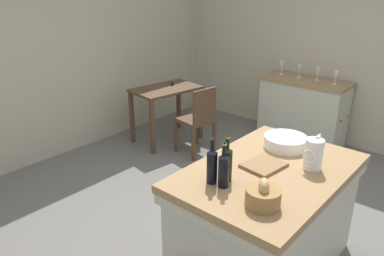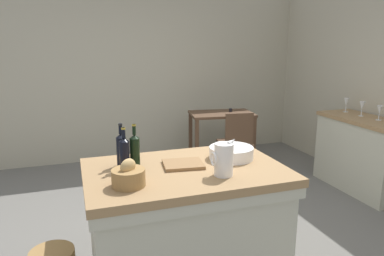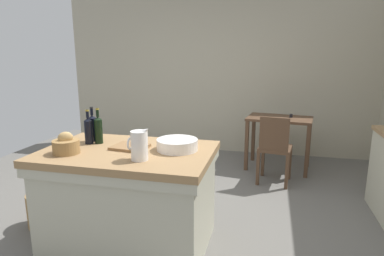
{
  "view_description": "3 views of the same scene",
  "coord_description": "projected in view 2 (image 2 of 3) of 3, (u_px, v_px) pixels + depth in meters",
  "views": [
    {
      "loc": [
        -2.44,
        -1.68,
        2.14
      ],
      "look_at": [
        -0.03,
        0.42,
        0.86
      ],
      "focal_mm": 34.85,
      "sensor_mm": 36.0,
      "label": 1
    },
    {
      "loc": [
        -1.02,
        -2.91,
        1.76
      ],
      "look_at": [
        0.13,
        0.5,
        0.91
      ],
      "focal_mm": 33.71,
      "sensor_mm": 36.0,
      "label": 2
    },
    {
      "loc": [
        0.88,
        -3.02,
        1.67
      ],
      "look_at": [
        0.07,
        0.38,
        0.88
      ],
      "focal_mm": 30.91,
      "sensor_mm": 36.0,
      "label": 3
    }
  ],
  "objects": [
    {
      "name": "ground_plane",
      "position": [
        196.0,
        234.0,
        3.4
      ],
      "size": [
        6.76,
        6.76,
        0.0
      ],
      "primitive_type": "plane",
      "color": "#66635E"
    },
    {
      "name": "wall_back",
      "position": [
        140.0,
        73.0,
        5.5
      ],
      "size": [
        5.32,
        0.12,
        2.6
      ],
      "primitive_type": "cube",
      "color": "#B2AA93",
      "rests_on": "ground"
    },
    {
      "name": "island_table",
      "position": [
        185.0,
        218.0,
        2.71
      ],
      "size": [
        1.44,
        0.95,
        0.87
      ],
      "color": "#99754C",
      "rests_on": "ground"
    },
    {
      "name": "side_cabinet",
      "position": [
        362.0,
        154.0,
        4.35
      ],
      "size": [
        0.52,
        1.17,
        0.89
      ],
      "color": "#99754C",
      "rests_on": "ground"
    },
    {
      "name": "writing_desk",
      "position": [
        221.0,
        121.0,
        5.25
      ],
      "size": [
        0.97,
        0.68,
        0.82
      ],
      "color": "#513826",
      "rests_on": "ground"
    },
    {
      "name": "wooden_chair",
      "position": [
        236.0,
        142.0,
        4.69
      ],
      "size": [
        0.45,
        0.45,
        0.91
      ],
      "color": "#513826",
      "rests_on": "ground"
    },
    {
      "name": "pitcher",
      "position": [
        224.0,
        159.0,
        2.45
      ],
      "size": [
        0.17,
        0.13,
        0.27
      ],
      "color": "white",
      "rests_on": "island_table"
    },
    {
      "name": "wash_bowl",
      "position": [
        231.0,
        153.0,
        2.83
      ],
      "size": [
        0.35,
        0.35,
        0.09
      ],
      "primitive_type": "cylinder",
      "color": "white",
      "rests_on": "island_table"
    },
    {
      "name": "bread_basket",
      "position": [
        128.0,
        176.0,
        2.28
      ],
      "size": [
        0.21,
        0.21,
        0.18
      ],
      "color": "olive",
      "rests_on": "island_table"
    },
    {
      "name": "cutting_board",
      "position": [
        183.0,
        164.0,
        2.67
      ],
      "size": [
        0.32,
        0.27,
        0.02
      ],
      "primitive_type": "cube",
      "rotation": [
        0.0,
        0.0,
        -0.12
      ],
      "color": "olive",
      "rests_on": "island_table"
    },
    {
      "name": "wine_bottle_dark",
      "position": [
        135.0,
        150.0,
        2.61
      ],
      "size": [
        0.07,
        0.07,
        0.32
      ],
      "color": "black",
      "rests_on": "island_table"
    },
    {
      "name": "wine_bottle_amber",
      "position": [
        121.0,
        149.0,
        2.64
      ],
      "size": [
        0.07,
        0.07,
        0.32
      ],
      "color": "black",
      "rests_on": "island_table"
    },
    {
      "name": "wine_bottle_green",
      "position": [
        124.0,
        153.0,
        2.56
      ],
      "size": [
        0.07,
        0.07,
        0.31
      ],
      "color": "black",
      "rests_on": "island_table"
    },
    {
      "name": "wine_glass_left",
      "position": [
        380.0,
        110.0,
        4.12
      ],
      "size": [
        0.07,
        0.07,
        0.17
      ],
      "color": "white",
      "rests_on": "side_cabinet"
    },
    {
      "name": "wine_glass_middle",
      "position": [
        362.0,
        106.0,
        4.35
      ],
      "size": [
        0.07,
        0.07,
        0.18
      ],
      "color": "white",
      "rests_on": "side_cabinet"
    },
    {
      "name": "wine_glass_right",
      "position": [
        346.0,
        102.0,
        4.61
      ],
      "size": [
        0.07,
        0.07,
        0.18
      ],
      "color": "white",
      "rests_on": "side_cabinet"
    }
  ]
}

